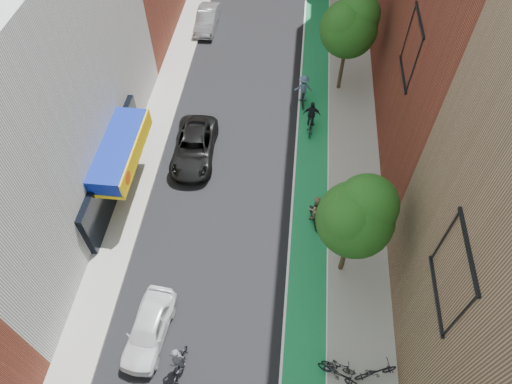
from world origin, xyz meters
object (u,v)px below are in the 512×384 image
(cyclist_lead, at_px, (179,364))
(cyclist_lane_mid, at_px, (311,120))
(parked_car_white, at_px, (148,329))
(parked_car_black, at_px, (194,147))
(cyclist_lane_near, at_px, (315,212))
(cyclist_lane_far, at_px, (303,92))
(parked_car_silver, at_px, (207,19))

(cyclist_lead, height_order, cyclist_lane_mid, cyclist_lane_mid)
(parked_car_white, distance_m, cyclist_lane_mid, 15.61)
(parked_car_black, distance_m, cyclist_lead, 12.59)
(cyclist_lane_mid, bearing_deg, cyclist_lane_near, 96.48)
(parked_car_black, relative_size, cyclist_lead, 2.45)
(cyclist_lead, xyz_separation_m, cyclist_lane_far, (4.54, 17.91, 0.26))
(parked_car_white, relative_size, cyclist_lane_far, 1.85)
(cyclist_lane_near, xyz_separation_m, cyclist_lane_far, (-0.98, 9.53, 0.13))
(parked_car_white, bearing_deg, parked_car_silver, 98.67)
(parked_car_black, height_order, cyclist_lead, cyclist_lead)
(cyclist_lead, bearing_deg, parked_car_white, -34.06)
(parked_car_black, bearing_deg, cyclist_lane_near, -31.84)
(parked_car_white, bearing_deg, cyclist_lane_far, 74.43)
(cyclist_lead, relative_size, cyclist_lane_near, 1.07)
(cyclist_lane_near, distance_m, cyclist_lane_far, 9.59)
(cyclist_lane_far, bearing_deg, parked_car_black, 34.79)
(parked_car_black, relative_size, cyclist_lane_near, 2.61)
(parked_car_white, distance_m, cyclist_lead, 2.16)
(parked_car_silver, distance_m, cyclist_lane_far, 11.34)
(parked_car_white, height_order, cyclist_lead, cyclist_lead)
(parked_car_black, distance_m, cyclist_lane_mid, 7.44)
(parked_car_white, distance_m, parked_car_silver, 24.81)
(parked_car_silver, relative_size, cyclist_lane_near, 2.11)
(cyclist_lead, bearing_deg, parked_car_black, -76.76)
(parked_car_white, relative_size, parked_car_black, 0.77)
(parked_car_black, xyz_separation_m, parked_car_silver, (-1.57, 13.66, -0.03))
(cyclist_lane_mid, height_order, cyclist_lane_far, same)
(cyclist_lead, xyz_separation_m, cyclist_lane_near, (5.52, 8.38, 0.13))
(cyclist_lane_near, height_order, cyclist_lane_mid, cyclist_lane_mid)
(parked_car_white, bearing_deg, cyclist_lead, -34.59)
(cyclist_lane_near, bearing_deg, cyclist_lane_mid, -101.73)
(parked_car_silver, height_order, cyclist_lane_far, cyclist_lane_far)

